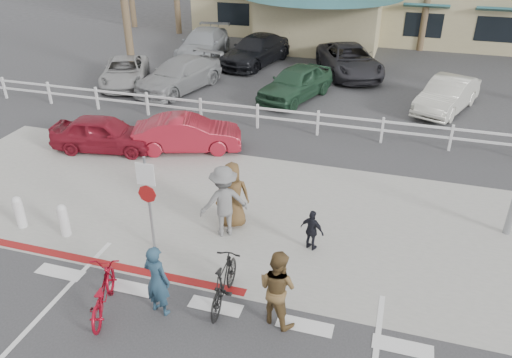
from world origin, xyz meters
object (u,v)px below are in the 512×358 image
(car_white_sedan, at_px, (188,134))
(sign_post, at_px, (149,199))
(bike_red, at_px, (102,293))
(car_red_compact, at_px, (104,133))
(bike_black, at_px, (224,282))

(car_white_sedan, bearing_deg, sign_post, 175.84)
(sign_post, relative_size, bike_red, 1.57)
(sign_post, bearing_deg, car_red_compact, 132.18)
(bike_red, distance_m, car_white_sedan, 8.22)
(car_white_sedan, bearing_deg, bike_black, -169.91)
(bike_red, xyz_separation_m, car_white_sedan, (-1.54, 8.07, 0.14))
(bike_black, bearing_deg, bike_red, 19.51)
(bike_black, xyz_separation_m, car_red_compact, (-6.81, 6.21, 0.08))
(sign_post, bearing_deg, bike_black, -29.64)
(bike_red, bearing_deg, car_red_compact, -77.61)
(bike_red, relative_size, bike_black, 0.99)
(sign_post, distance_m, car_white_sedan, 5.94)
(car_white_sedan, bearing_deg, car_red_compact, 87.54)
(bike_black, relative_size, car_red_compact, 0.50)
(sign_post, xyz_separation_m, car_red_compact, (-4.37, 4.83, -0.81))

